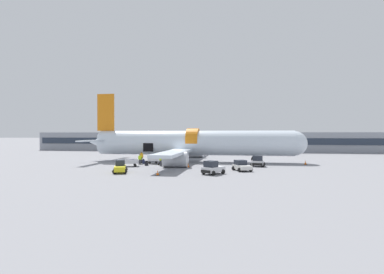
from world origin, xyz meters
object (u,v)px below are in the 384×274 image
baggage_cart_loading (158,161)px  airplane (190,143)px  baggage_cart_queued (128,163)px  baggage_tug_lead (242,166)px  ground_crew_loader_a (177,159)px  baggage_tug_spare (213,168)px  suitcase_on_tarmac_upright (144,162)px  baggage_tug_rear (258,162)px  suitcase_on_tarmac_spare (147,164)px  ground_crew_supervisor (161,160)px  ground_crew_loader_b (140,159)px  baggage_tug_mid (120,167)px  ground_crew_driver (141,157)px

baggage_cart_loading → airplane: bearing=48.4°
baggage_cart_loading → baggage_cart_queued: 5.11m
baggage_tug_lead → baggage_cart_loading: (-12.71, 6.18, -0.05)m
baggage_tug_lead → ground_crew_loader_a: 11.86m
baggage_tug_spare → suitcase_on_tarmac_upright: 15.82m
baggage_tug_spare → suitcase_on_tarmac_upright: (-11.90, 10.41, -0.36)m
baggage_tug_rear → suitcase_on_tarmac_spare: size_ratio=3.74×
baggage_tug_spare → suitcase_on_tarmac_spare: bearing=143.9°
airplane → ground_crew_loader_a: (-1.39, -4.39, -2.23)m
airplane → baggage_cart_queued: size_ratio=9.32×
ground_crew_loader_a → suitcase_on_tarmac_upright: (-5.35, 0.02, -0.53)m
ground_crew_supervisor → suitcase_on_tarmac_spare: 2.29m
airplane → ground_crew_supervisor: airplane is taller
baggage_cart_queued → ground_crew_loader_b: size_ratio=2.56×
baggage_tug_mid → baggage_tug_rear: baggage_tug_rear is taller
airplane → ground_crew_loader_a: bearing=-107.5°
ground_crew_driver → suitcase_on_tarmac_upright: bearing=-54.0°
airplane → ground_crew_loader_b: airplane is taller
baggage_tug_mid → baggage_cart_loading: bearing=79.9°
ground_crew_loader_b → suitcase_on_tarmac_upright: ground_crew_loader_b is taller
suitcase_on_tarmac_upright → baggage_cart_loading: bearing=-8.6°
baggage_tug_lead → airplane: bearing=127.8°
baggage_tug_lead → suitcase_on_tarmac_upright: size_ratio=4.20×
airplane → ground_crew_loader_b: (-6.99, -5.36, -2.26)m
baggage_tug_rear → baggage_cart_loading: size_ratio=0.67×
baggage_tug_mid → baggage_cart_queued: (-1.54, 6.57, -0.13)m
airplane → baggage_tug_spare: bearing=-70.7°
ground_crew_loader_b → ground_crew_driver: 1.93m
baggage_tug_rear → baggage_cart_loading: baggage_tug_rear is taller
ground_crew_loader_b → ground_crew_supervisor: bearing=-26.0°
baggage_tug_mid → baggage_tug_rear: (16.86, 9.69, 0.01)m
baggage_tug_spare → ground_crew_driver: 16.89m
baggage_tug_rear → suitcase_on_tarmac_upright: size_ratio=3.31×
baggage_cart_queued → suitcase_on_tarmac_upright: size_ratio=5.30×
ground_crew_loader_a → ground_crew_loader_b: 5.69m
suitcase_on_tarmac_upright → ground_crew_driver: bearing=126.0°
ground_crew_loader_b → suitcase_on_tarmac_spare: 2.46m
baggage_tug_spare → baggage_tug_lead: bearing=49.1°
baggage_tug_lead → baggage_cart_queued: (-16.09, 2.35, -0.06)m
airplane → baggage_tug_rear: 12.34m
baggage_tug_lead → ground_crew_loader_a: size_ratio=1.95×
baggage_cart_loading → ground_crew_supervisor: size_ratio=2.07×
baggage_cart_loading → baggage_tug_lead: bearing=-25.9°
ground_crew_driver → ground_crew_supervisor: 5.64m
baggage_tug_rear → baggage_tug_spare: bearing=-121.2°
baggage_tug_spare → baggage_cart_loading: bearing=133.1°
baggage_tug_rear → ground_crew_supervisor: ground_crew_supervisor is taller
baggage_cart_loading → ground_crew_supervisor: ground_crew_supervisor is taller
airplane → baggage_tug_rear: airplane is taller
suitcase_on_tarmac_spare → baggage_cart_queued: bearing=-147.0°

